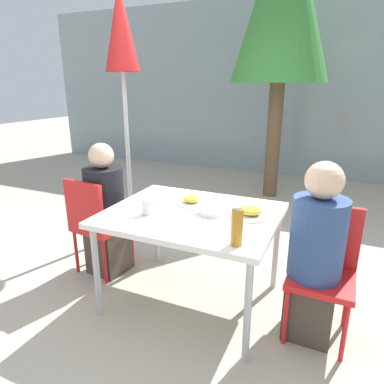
{
  "coord_description": "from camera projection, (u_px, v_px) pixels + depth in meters",
  "views": [
    {
      "loc": [
        0.92,
        -2.07,
        1.59
      ],
      "look_at": [
        0.0,
        0.0,
        0.87
      ],
      "focal_mm": 32.0,
      "sensor_mm": 36.0,
      "label": 1
    }
  ],
  "objects": [
    {
      "name": "ground_plane",
      "position": [
        192.0,
        299.0,
        2.64
      ],
      "size": [
        24.0,
        24.0,
        0.0
      ],
      "primitive_type": "plane",
      "color": "#B2A893"
    },
    {
      "name": "building_facade",
      "position": [
        292.0,
        89.0,
        5.9
      ],
      "size": [
        10.0,
        0.2,
        3.0
      ],
      "color": "#89999E",
      "rests_on": "ground"
    },
    {
      "name": "dining_table",
      "position": [
        192.0,
        220.0,
        2.44
      ],
      "size": [
        1.19,
        0.97,
        0.72
      ],
      "color": "white",
      "rests_on": "ground"
    },
    {
      "name": "chair_left",
      "position": [
        95.0,
        220.0,
        2.87
      ],
      "size": [
        0.45,
        0.45,
        0.86
      ],
      "rotation": [
        0.0,
        0.0,
        -0.13
      ],
      "color": "red",
      "rests_on": "ground"
    },
    {
      "name": "person_left",
      "position": [
        106.0,
        214.0,
        2.9
      ],
      "size": [
        0.33,
        0.33,
        1.14
      ],
      "rotation": [
        0.0,
        0.0,
        -0.13
      ],
      "color": "#473D33",
      "rests_on": "ground"
    },
    {
      "name": "chair_right",
      "position": [
        324.0,
        262.0,
        2.2
      ],
      "size": [
        0.41,
        0.41,
        0.86
      ],
      "rotation": [
        0.0,
        0.0,
        3.12
      ],
      "color": "red",
      "rests_on": "ground"
    },
    {
      "name": "person_right",
      "position": [
        315.0,
        258.0,
        2.13
      ],
      "size": [
        0.33,
        0.33,
        1.17
      ],
      "rotation": [
        0.0,
        0.0,
        3.12
      ],
      "color": "#473D33",
      "rests_on": "ground"
    },
    {
      "name": "closed_umbrella",
      "position": [
        122.0,
        47.0,
        3.28
      ],
      "size": [
        0.36,
        0.36,
        2.49
      ],
      "color": "#333333",
      "rests_on": "ground"
    },
    {
      "name": "plate_0",
      "position": [
        191.0,
        201.0,
        2.58
      ],
      "size": [
        0.23,
        0.23,
        0.06
      ],
      "color": "white",
      "rests_on": "dining_table"
    },
    {
      "name": "plate_1",
      "position": [
        251.0,
        212.0,
        2.34
      ],
      "size": [
        0.27,
        0.27,
        0.07
      ],
      "color": "white",
      "rests_on": "dining_table"
    },
    {
      "name": "bottle",
      "position": [
        237.0,
        227.0,
        1.9
      ],
      "size": [
        0.07,
        0.07,
        0.23
      ],
      "color": "#B7751E",
      "rests_on": "dining_table"
    },
    {
      "name": "drinking_cup",
      "position": [
        147.0,
        207.0,
        2.37
      ],
      "size": [
        0.08,
        0.08,
        0.11
      ],
      "color": "silver",
      "rests_on": "dining_table"
    },
    {
      "name": "salad_bowl",
      "position": [
        212.0,
        209.0,
        2.39
      ],
      "size": [
        0.19,
        0.19,
        0.06
      ],
      "color": "white",
      "rests_on": "dining_table"
    }
  ]
}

